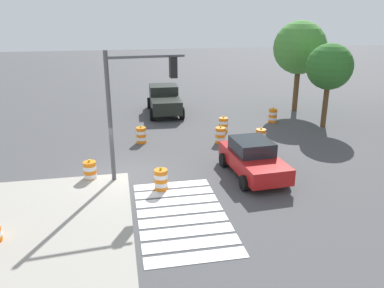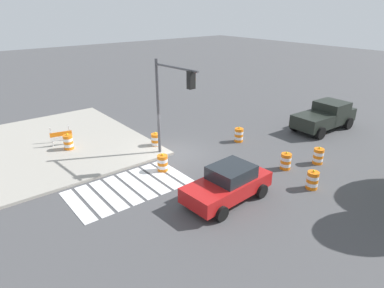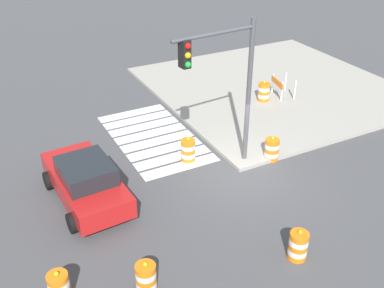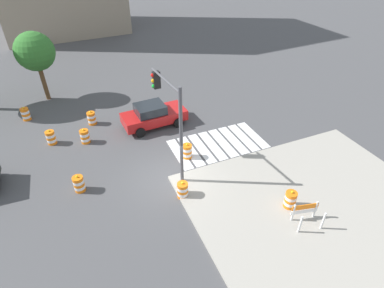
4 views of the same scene
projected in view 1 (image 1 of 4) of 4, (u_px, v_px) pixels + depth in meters
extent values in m
plane|color=#474749|center=(128.00, 176.00, 17.56)|extent=(120.00, 120.00, 0.00)
cube|color=silver|center=(171.00, 185.00, 16.61)|extent=(0.60, 3.20, 0.02)
cube|color=silver|center=(174.00, 193.00, 15.92)|extent=(0.60, 3.20, 0.02)
cube|color=silver|center=(177.00, 201.00, 15.22)|extent=(0.60, 3.20, 0.02)
cube|color=silver|center=(180.00, 210.00, 14.53)|extent=(0.60, 3.20, 0.02)
cube|color=silver|center=(183.00, 220.00, 13.83)|extent=(0.60, 3.20, 0.02)
cube|color=silver|center=(187.00, 232.00, 13.14)|extent=(0.60, 3.20, 0.02)
cube|color=silver|center=(191.00, 244.00, 12.44)|extent=(0.60, 3.20, 0.02)
cube|color=silver|center=(196.00, 258.00, 11.75)|extent=(0.60, 3.20, 0.02)
cube|color=red|center=(253.00, 161.00, 17.41)|extent=(4.40, 2.09, 0.70)
cube|color=#1E2328|center=(252.00, 146.00, 17.43)|extent=(1.99, 1.71, 0.60)
cylinder|color=black|center=(286.00, 178.00, 16.52)|extent=(0.67, 0.28, 0.66)
cylinder|color=black|center=(244.00, 183.00, 16.07)|extent=(0.67, 0.28, 0.66)
cylinder|color=black|center=(260.00, 156.00, 18.99)|extent=(0.67, 0.28, 0.66)
cylinder|color=black|center=(223.00, 160.00, 18.54)|extent=(0.67, 0.28, 0.66)
cube|color=black|center=(166.00, 106.00, 26.76)|extent=(2.57, 2.09, 0.90)
cube|color=black|center=(164.00, 95.00, 28.63)|extent=(1.97, 2.07, 1.50)
cube|color=black|center=(162.00, 96.00, 29.75)|extent=(1.47, 1.95, 0.90)
cylinder|color=black|center=(149.00, 103.00, 29.47)|extent=(0.85, 0.33, 0.84)
cylinder|color=black|center=(176.00, 102.00, 29.77)|extent=(0.85, 0.33, 0.84)
cylinder|color=black|center=(152.00, 114.00, 26.29)|extent=(0.85, 0.33, 0.84)
cylinder|color=black|center=(182.00, 113.00, 26.59)|extent=(0.85, 0.33, 0.84)
cylinder|color=orange|center=(220.00, 141.00, 21.91)|extent=(0.56, 0.56, 0.18)
cylinder|color=white|center=(220.00, 138.00, 21.85)|extent=(0.56, 0.56, 0.18)
cylinder|color=orange|center=(220.00, 135.00, 21.79)|extent=(0.56, 0.56, 0.18)
cylinder|color=white|center=(220.00, 132.00, 21.73)|extent=(0.56, 0.56, 0.18)
cylinder|color=orange|center=(221.00, 129.00, 21.67)|extent=(0.56, 0.56, 0.18)
sphere|color=yellow|center=(221.00, 127.00, 21.62)|extent=(0.12, 0.12, 0.12)
cylinder|color=orange|center=(161.00, 188.00, 16.21)|extent=(0.56, 0.56, 0.18)
cylinder|color=white|center=(161.00, 184.00, 16.15)|extent=(0.56, 0.56, 0.18)
cylinder|color=orange|center=(161.00, 180.00, 16.09)|extent=(0.56, 0.56, 0.18)
cylinder|color=white|center=(161.00, 176.00, 16.03)|extent=(0.56, 0.56, 0.18)
cylinder|color=orange|center=(161.00, 172.00, 15.97)|extent=(0.56, 0.56, 0.18)
sphere|color=yellow|center=(161.00, 168.00, 15.92)|extent=(0.12, 0.12, 0.12)
cylinder|color=orange|center=(260.00, 143.00, 21.61)|extent=(0.56, 0.56, 0.18)
cylinder|color=white|center=(261.00, 140.00, 21.55)|extent=(0.56, 0.56, 0.18)
cylinder|color=orange|center=(261.00, 137.00, 21.49)|extent=(0.56, 0.56, 0.18)
cylinder|color=white|center=(261.00, 134.00, 21.43)|extent=(0.56, 0.56, 0.18)
cylinder|color=orange|center=(261.00, 131.00, 21.38)|extent=(0.56, 0.56, 0.18)
sphere|color=yellow|center=(261.00, 128.00, 21.33)|extent=(0.12, 0.12, 0.12)
cylinder|color=orange|center=(142.00, 141.00, 21.93)|extent=(0.56, 0.56, 0.18)
cylinder|color=white|center=(141.00, 138.00, 21.87)|extent=(0.56, 0.56, 0.18)
cylinder|color=orange|center=(141.00, 135.00, 21.81)|extent=(0.56, 0.56, 0.18)
cylinder|color=white|center=(141.00, 132.00, 21.75)|extent=(0.56, 0.56, 0.18)
cylinder|color=orange|center=(141.00, 129.00, 21.69)|extent=(0.56, 0.56, 0.18)
sphere|color=yellow|center=(141.00, 127.00, 21.64)|extent=(0.12, 0.12, 0.12)
cylinder|color=orange|center=(91.00, 179.00, 17.03)|extent=(0.56, 0.56, 0.18)
cylinder|color=white|center=(90.00, 175.00, 16.97)|extent=(0.56, 0.56, 0.18)
cylinder|color=orange|center=(90.00, 171.00, 16.92)|extent=(0.56, 0.56, 0.18)
cylinder|color=white|center=(90.00, 168.00, 16.86)|extent=(0.56, 0.56, 0.18)
cylinder|color=orange|center=(89.00, 164.00, 16.80)|extent=(0.56, 0.56, 0.18)
sphere|color=yellow|center=(89.00, 161.00, 16.75)|extent=(0.12, 0.12, 0.12)
cylinder|color=orange|center=(272.00, 121.00, 25.96)|extent=(0.56, 0.56, 0.18)
cylinder|color=white|center=(273.00, 118.00, 25.90)|extent=(0.56, 0.56, 0.18)
cylinder|color=orange|center=(273.00, 116.00, 25.84)|extent=(0.56, 0.56, 0.18)
cylinder|color=white|center=(273.00, 113.00, 25.78)|extent=(0.56, 0.56, 0.18)
cylinder|color=orange|center=(273.00, 110.00, 25.72)|extent=(0.56, 0.56, 0.18)
sphere|color=yellow|center=(273.00, 108.00, 25.67)|extent=(0.12, 0.12, 0.12)
cylinder|color=orange|center=(223.00, 131.00, 23.88)|extent=(0.56, 0.56, 0.18)
cylinder|color=white|center=(223.00, 128.00, 23.82)|extent=(0.56, 0.56, 0.18)
cylinder|color=orange|center=(223.00, 125.00, 23.76)|extent=(0.56, 0.56, 0.18)
cylinder|color=white|center=(223.00, 122.00, 23.70)|extent=(0.56, 0.56, 0.18)
cylinder|color=orange|center=(223.00, 119.00, 23.65)|extent=(0.56, 0.56, 0.18)
sphere|color=yellow|center=(224.00, 117.00, 23.60)|extent=(0.12, 0.12, 0.12)
cylinder|color=#4C4C51|center=(110.00, 118.00, 15.95)|extent=(0.18, 0.18, 5.50)
cylinder|color=#4C4C51|center=(146.00, 57.00, 15.57)|extent=(0.41, 3.20, 0.12)
cube|color=black|center=(173.00, 67.00, 16.02)|extent=(0.38, 0.31, 0.90)
sphere|color=red|center=(172.00, 59.00, 16.09)|extent=(0.20, 0.20, 0.20)
sphere|color=#F2A514|center=(172.00, 66.00, 16.19)|extent=(0.20, 0.20, 0.20)
sphere|color=green|center=(172.00, 73.00, 16.29)|extent=(0.20, 0.20, 0.20)
cylinder|color=brown|center=(296.00, 89.00, 28.51)|extent=(0.38, 0.38, 3.29)
sphere|color=#478C38|center=(300.00, 48.00, 27.54)|extent=(3.75, 3.75, 3.75)
cylinder|color=brown|center=(325.00, 105.00, 24.58)|extent=(0.33, 0.33, 2.85)
sphere|color=#2D6B28|center=(330.00, 67.00, 23.79)|extent=(2.83, 2.83, 2.83)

